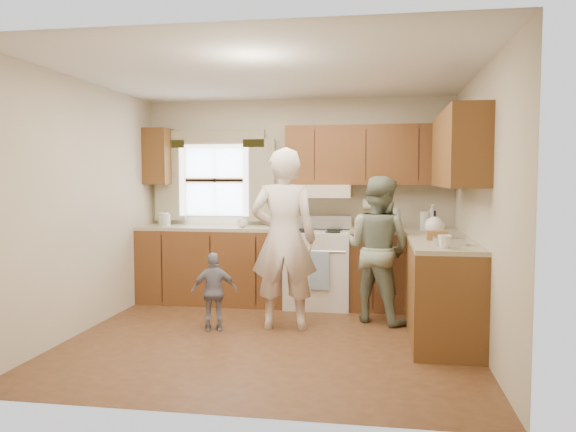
% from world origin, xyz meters
% --- Properties ---
extents(room, '(3.80, 3.80, 3.80)m').
position_xyz_m(room, '(0.00, 0.00, 1.25)').
color(room, '#492C16').
rests_on(room, ground).
extents(kitchen_fixtures, '(3.80, 2.25, 2.15)m').
position_xyz_m(kitchen_fixtures, '(0.61, 1.08, 0.84)').
color(kitchen_fixtures, '#4A2810').
rests_on(kitchen_fixtures, ground).
extents(stove, '(0.76, 0.67, 1.07)m').
position_xyz_m(stove, '(0.30, 1.44, 0.47)').
color(stove, silver).
rests_on(stove, ground).
extents(woman_left, '(0.71, 0.51, 1.83)m').
position_xyz_m(woman_left, '(0.06, 0.39, 0.92)').
color(woman_left, silver).
rests_on(woman_left, ground).
extents(woman_right, '(0.95, 0.89, 1.55)m').
position_xyz_m(woman_right, '(1.00, 0.85, 0.78)').
color(woman_right, '#27412A').
rests_on(woman_right, ground).
extents(child, '(0.50, 0.33, 0.79)m').
position_xyz_m(child, '(-0.62, 0.20, 0.39)').
color(child, gray).
rests_on(child, ground).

